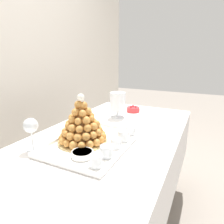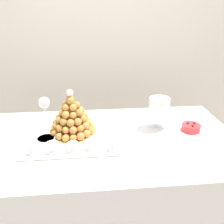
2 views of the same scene
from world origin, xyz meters
TOP-DOWN VIEW (x-y plane):
  - backdrop_wall at (0.00, 1.07)m, footprint 4.80×0.10m
  - buffet_table at (0.00, 0.00)m, footprint 1.51×0.81m
  - serving_tray at (-0.17, 0.01)m, footprint 0.54×0.39m
  - croquembouche at (-0.19, 0.06)m, footprint 0.27×0.27m
  - dessert_cup_left at (-0.37, -0.13)m, footprint 0.06×0.06m
  - dessert_cup_mid_left at (-0.28, -0.13)m, footprint 0.06×0.06m
  - dessert_cup_centre at (-0.18, -0.13)m, footprint 0.05×0.05m
  - dessert_cup_mid_right at (-0.08, -0.13)m, footprint 0.06×0.06m
  - dessert_cup_right at (0.03, -0.13)m, footprint 0.05×0.05m
  - creme_brulee_ramekin at (-0.33, -0.03)m, footprint 0.10×0.10m
  - macaron_goblet at (0.32, 0.09)m, footprint 0.12×0.12m
  - fruit_tart_plate at (0.51, 0.03)m, footprint 0.22×0.22m
  - wine_glass at (-0.37, 0.24)m, footprint 0.07×0.07m

SIDE VIEW (x-z plane):
  - buffet_table at x=0.00m, z-range 0.25..0.99m
  - serving_tray at x=-0.17m, z-range 0.73..0.75m
  - fruit_tart_plate at x=0.51m, z-range 0.72..0.78m
  - creme_brulee_ramekin at x=-0.33m, z-range 0.74..0.77m
  - dessert_cup_right at x=0.03m, z-range 0.74..0.79m
  - dessert_cup_centre at x=-0.18m, z-range 0.74..0.79m
  - dessert_cup_left at x=-0.37m, z-range 0.74..0.79m
  - dessert_cup_mid_left at x=-0.28m, z-range 0.74..0.79m
  - dessert_cup_mid_right at x=-0.08m, z-range 0.74..0.80m
  - croquembouche at x=-0.19m, z-range 0.71..0.98m
  - macaron_goblet at x=0.32m, z-range 0.76..0.96m
  - wine_glass at x=-0.37m, z-range 0.78..0.95m
  - backdrop_wall at x=0.00m, z-range 0.00..2.50m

